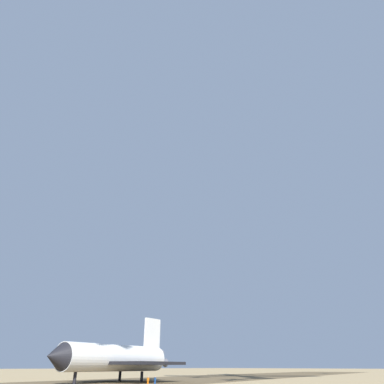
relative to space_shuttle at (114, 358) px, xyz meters
The scene contains 5 objects.
ground_plane 7.03m from the space_shuttle, 125.20° to the left, with size 1200.00×1200.00×0.00m, color tan.
runway_strip 5.36m from the space_shuttle, 162.01° to the right, with size 440.00×44.00×0.02m, color brown.
space_shuttle is the anchor object (origin of this frame).
ground_crew_near_nose 18.86m from the space_shuttle, 89.18° to the left, with size 0.27×0.65×1.73m.
ground_crew_mid_fuselage 18.83m from the space_shuttle, 84.07° to the left, with size 0.30×0.64×1.73m.
Camera 1 is at (50.33, 83.82, 3.52)m, focal length 34.47 mm.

